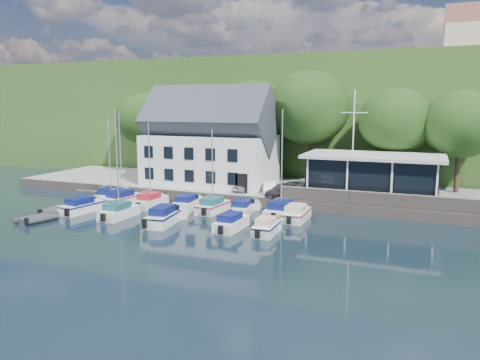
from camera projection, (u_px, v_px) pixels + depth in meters
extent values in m
plane|color=black|center=(199.00, 235.00, 35.85)|extent=(180.00, 180.00, 0.00)
cube|color=gray|center=(271.00, 190.00, 51.76)|extent=(60.00, 13.00, 1.00)
cube|color=#6F6259|center=(250.00, 202.00, 45.82)|extent=(60.00, 0.30, 1.00)
cube|color=#2B4E1D|center=(344.00, 114.00, 91.20)|extent=(160.00, 75.00, 16.00)
cube|color=#596331|center=(392.00, 73.00, 94.21)|extent=(50.00, 30.00, 0.30)
cube|color=#6F6259|center=(378.00, 199.00, 41.52)|extent=(18.00, 0.50, 1.20)
imported|color=silver|center=(243.00, 185.00, 48.68)|extent=(1.44, 3.43, 1.16)
imported|color=white|center=(270.00, 187.00, 47.73)|extent=(2.22, 3.86, 1.20)
imported|color=#2C2C31|center=(282.00, 190.00, 46.20)|extent=(2.83, 4.28, 1.15)
imported|color=#334E9C|center=(307.00, 189.00, 46.34)|extent=(2.19, 3.70, 1.19)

